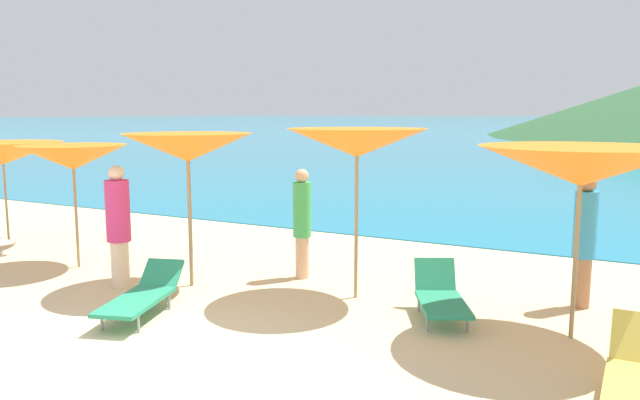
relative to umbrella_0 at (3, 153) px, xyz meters
The scene contains 13 objects.
ground_plane 9.52m from the umbrella_0, 45.52° to the left, with size 50.00×100.00×0.30m, color beige.
ocean_water 224.11m from the umbrella_0, 88.33° to the left, with size 650.00×440.00×0.02m, color teal.
umbrella_0 is the anchor object (origin of this frame).
umbrella_1 2.80m from the umbrella_0, 12.91° to the right, with size 1.86×1.86×2.07m.
umbrella_2 5.21m from the umbrella_0, ahead, with size 2.01×2.01×2.30m.
umbrella_3 7.63m from the umbrella_0, ahead, with size 1.96×1.96×2.39m.
umbrella_4 10.50m from the umbrella_0, ahead, with size 2.35×2.35×2.23m.
lounge_chair_0 11.44m from the umbrella_0, ahead, with size 0.54×1.56×0.68m.
lounge_chair_1 9.07m from the umbrella_0, ahead, with size 1.07×1.39×0.66m.
lounge_chair_3 6.05m from the umbrella_0, 19.87° to the right, with size 1.01×1.70×0.57m.
beachgoer_0 10.57m from the umbrella_0, ahead, with size 0.30×0.30×1.79m.
beachgoer_1 6.52m from the umbrella_0, ahead, with size 0.29×0.29×1.74m.
beachgoer_2 4.50m from the umbrella_0, 15.24° to the right, with size 0.35×0.35×1.84m.
Camera 1 is at (4.57, -4.30, 2.60)m, focal length 34.25 mm.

